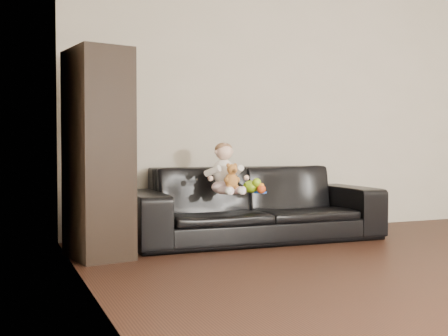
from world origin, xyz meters
name	(u,v)px	position (x,y,z in m)	size (l,w,h in m)	color
wall_back	(311,101)	(0.00, 2.75, 1.30)	(5.00, 5.00, 0.00)	#BBB19D
wall_left	(127,26)	(-2.50, 0.00, 1.30)	(5.50, 5.50, 0.00)	#BBB19D
sofa	(254,204)	(-0.88, 2.25, 0.32)	(2.22, 0.87, 0.65)	black
cabinet	(98,154)	(-2.29, 1.95, 0.77)	(0.38, 0.53, 1.54)	black
shelf_item	(100,107)	(-2.27, 1.95, 1.12)	(0.18, 0.25, 0.28)	silver
baby	(225,171)	(-1.20, 2.13, 0.62)	(0.33, 0.39, 0.43)	#FCD4DC
teddy_bear	(232,177)	(-1.19, 2.00, 0.58)	(0.12, 0.12, 0.21)	#AD6E31
toy_green	(251,187)	(-0.95, 2.16, 0.48)	(0.13, 0.16, 0.11)	#91CB17
toy_rattle	(261,189)	(-0.90, 2.05, 0.47)	(0.08, 0.08, 0.08)	#D44519
toy_blue_disc	(260,192)	(-0.88, 2.11, 0.44)	(0.11, 0.11, 0.02)	blue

